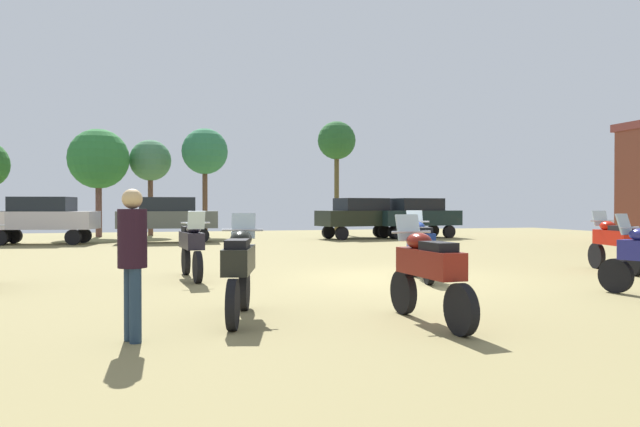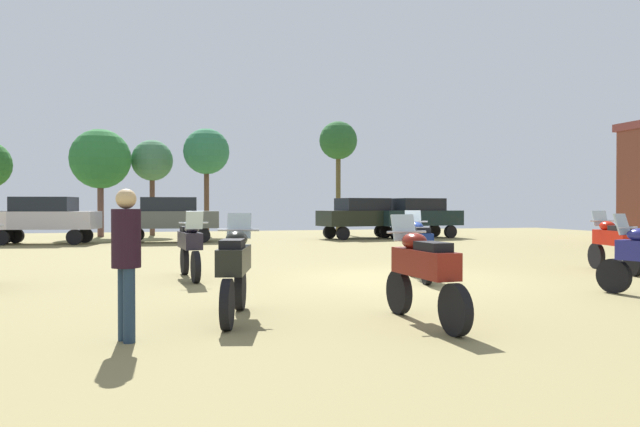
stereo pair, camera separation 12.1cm
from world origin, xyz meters
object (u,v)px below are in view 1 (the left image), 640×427
motorcycle_1 (614,242)px  motorcycle_11 (420,246)px  tree_5 (205,152)px  person_1 (132,252)px  tree_7 (150,161)px  car_4 (168,216)px  tree_1 (99,159)px  car_3 (43,217)px  car_2 (416,215)px  motorcycle_8 (428,270)px  motorcycle_9 (192,245)px  tree_3 (337,142)px  car_1 (361,215)px  motorcycle_7 (239,267)px

motorcycle_1 → motorcycle_11: bearing=-166.3°
motorcycle_11 → tree_5: size_ratio=0.36×
person_1 → tree_7: 26.30m
car_4 → tree_1: size_ratio=0.78×
car_3 → person_1: size_ratio=2.51×
person_1 → car_4: bearing=154.2°
car_2 → motorcycle_8: bearing=148.4°
motorcycle_9 → tree_7: tree_7 is taller
car_2 → tree_5: (-10.11, 5.26, 3.38)m
motorcycle_8 → motorcycle_9: size_ratio=0.97×
tree_7 → car_3: bearing=-124.5°
motorcycle_9 → car_2: size_ratio=0.51×
car_4 → car_2: bearing=-85.0°
motorcycle_1 → car_4: (-10.23, 15.12, 0.43)m
tree_3 → motorcycle_9: bearing=-115.9°
motorcycle_9 → tree_5: size_ratio=0.39×
tree_1 → motorcycle_11: bearing=-68.0°
car_2 → tree_7: (-12.98, 6.16, 2.89)m
motorcycle_8 → motorcycle_1: bearing=29.3°
motorcycle_9 → car_1: 16.80m
tree_3 → tree_7: tree_3 is taller
motorcycle_8 → car_3: (-8.20, 19.78, 0.44)m
motorcycle_9 → car_2: car_2 is taller
person_1 → tree_5: (2.87, 25.22, 3.48)m
motorcycle_7 → tree_7: bearing=107.4°
person_1 → tree_3: bearing=134.2°
car_4 → tree_7: bearing=10.9°
car_2 → person_1: bearing=140.0°
car_2 → person_1: 23.81m
car_2 → tree_1: size_ratio=0.80×
tree_1 → person_1: bearing=-84.2°
car_1 → car_2: same height
motorcycle_8 → motorcycle_9: (-2.84, 5.93, 0.01)m
motorcycle_11 → tree_7: bearing=117.5°
motorcycle_7 → car_4: size_ratio=0.48×
motorcycle_7 → motorcycle_8: motorcycle_7 is taller
car_1 → tree_7: tree_7 is taller
motorcycle_8 → car_4: (-3.05, 19.65, 0.44)m
car_1 → person_1: 22.51m
tree_1 → motorcycle_1: bearing=-56.6°
motorcycle_11 → tree_1: size_ratio=0.38×
car_1 → tree_1: (-12.66, 5.15, 2.88)m
motorcycle_9 → tree_3: 21.98m
tree_5 → motorcycle_9: bearing=-95.5°
car_3 → tree_1: bearing=-7.6°
tree_1 → motorcycle_9: bearing=-79.4°
motorcycle_11 → car_2: bearing=77.7°
car_1 → tree_1: size_ratio=0.81×
motorcycle_11 → car_3: size_ratio=0.47×
motorcycle_8 → motorcycle_9: motorcycle_9 is taller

